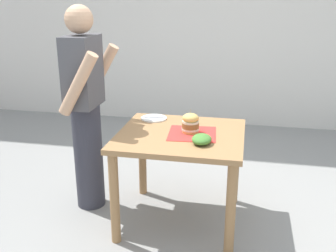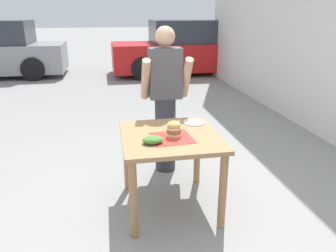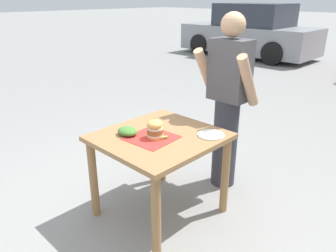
{
  "view_description": "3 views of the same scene",
  "coord_description": "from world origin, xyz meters",
  "px_view_note": "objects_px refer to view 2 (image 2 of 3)",
  "views": [
    {
      "loc": [
        -2.78,
        -0.47,
        1.76
      ],
      "look_at": [
        0.0,
        0.1,
        0.81
      ],
      "focal_mm": 42.0,
      "sensor_mm": 36.0,
      "label": 1
    },
    {
      "loc": [
        -0.54,
        -2.78,
        1.83
      ],
      "look_at": [
        0.0,
        0.1,
        0.81
      ],
      "focal_mm": 35.0,
      "sensor_mm": 36.0,
      "label": 2
    },
    {
      "loc": [
        1.76,
        -1.71,
        1.81
      ],
      "look_at": [
        0.0,
        0.1,
        0.81
      ],
      "focal_mm": 35.0,
      "sensor_mm": 36.0,
      "label": 3
    }
  ],
  "objects_px": {
    "sandwich": "(174,129)",
    "parked_car_far_end": "(183,50)",
    "patio_table": "(170,148)",
    "diner_across_table": "(165,99)",
    "side_salad": "(153,140)",
    "pickle_spear": "(180,134)",
    "side_plate_with_forks": "(194,122)",
    "parked_car_mid_block": "(328,45)"
  },
  "relations": [
    {
      "from": "sandwich",
      "to": "parked_car_far_end",
      "type": "height_order",
      "value": "parked_car_far_end"
    },
    {
      "from": "patio_table",
      "to": "side_plate_with_forks",
      "type": "xyz_separation_m",
      "value": [
        0.31,
        0.29,
        0.14
      ]
    },
    {
      "from": "pickle_spear",
      "to": "diner_across_table",
      "type": "xyz_separation_m",
      "value": [
        0.02,
        0.85,
        0.11
      ]
    },
    {
      "from": "patio_table",
      "to": "side_plate_with_forks",
      "type": "height_order",
      "value": "side_plate_with_forks"
    },
    {
      "from": "patio_table",
      "to": "side_salad",
      "type": "xyz_separation_m",
      "value": [
        -0.19,
        -0.18,
        0.16
      ]
    },
    {
      "from": "parked_car_far_end",
      "to": "side_salad",
      "type": "bearing_deg",
      "value": -104.88
    },
    {
      "from": "pickle_spear",
      "to": "side_plate_with_forks",
      "type": "bearing_deg",
      "value": 55.9
    },
    {
      "from": "side_plate_with_forks",
      "to": "parked_car_far_end",
      "type": "distance_m",
      "value": 7.09
    },
    {
      "from": "side_plate_with_forks",
      "to": "diner_across_table",
      "type": "relative_size",
      "value": 0.13
    },
    {
      "from": "sandwich",
      "to": "parked_car_far_end",
      "type": "xyz_separation_m",
      "value": [
        1.76,
        7.29,
        -0.11
      ]
    },
    {
      "from": "sandwich",
      "to": "parked_car_mid_block",
      "type": "bearing_deg",
      "value": 47.72
    },
    {
      "from": "pickle_spear",
      "to": "parked_car_far_end",
      "type": "relative_size",
      "value": 0.02
    },
    {
      "from": "pickle_spear",
      "to": "patio_table",
      "type": "bearing_deg",
      "value": 148.96
    },
    {
      "from": "diner_across_table",
      "to": "parked_car_far_end",
      "type": "xyz_separation_m",
      "value": [
        1.68,
        6.41,
        -0.16
      ]
    },
    {
      "from": "patio_table",
      "to": "pickle_spear",
      "type": "bearing_deg",
      "value": -31.04
    },
    {
      "from": "sandwich",
      "to": "parked_car_mid_block",
      "type": "relative_size",
      "value": 0.04
    },
    {
      "from": "side_plate_with_forks",
      "to": "parked_car_far_end",
      "type": "relative_size",
      "value": 0.05
    },
    {
      "from": "pickle_spear",
      "to": "side_salad",
      "type": "distance_m",
      "value": 0.3
    },
    {
      "from": "parked_car_mid_block",
      "to": "pickle_spear",
      "type": "bearing_deg",
      "value": -132.12
    },
    {
      "from": "diner_across_table",
      "to": "side_salad",
      "type": "bearing_deg",
      "value": -106.16
    },
    {
      "from": "sandwich",
      "to": "pickle_spear",
      "type": "relative_size",
      "value": 2.12
    },
    {
      "from": "side_plate_with_forks",
      "to": "diner_across_table",
      "type": "xyz_separation_m",
      "value": [
        -0.21,
        0.52,
        0.12
      ]
    },
    {
      "from": "side_salad",
      "to": "parked_car_mid_block",
      "type": "relative_size",
      "value": 0.04
    },
    {
      "from": "side_salad",
      "to": "parked_car_far_end",
      "type": "relative_size",
      "value": 0.04
    },
    {
      "from": "patio_table",
      "to": "diner_across_table",
      "type": "distance_m",
      "value": 0.85
    },
    {
      "from": "sandwich",
      "to": "diner_across_table",
      "type": "distance_m",
      "value": 0.88
    },
    {
      "from": "pickle_spear",
      "to": "side_plate_with_forks",
      "type": "xyz_separation_m",
      "value": [
        0.23,
        0.33,
        -0.01
      ]
    },
    {
      "from": "sandwich",
      "to": "patio_table",
      "type": "bearing_deg",
      "value": 107.49
    },
    {
      "from": "sandwich",
      "to": "diner_across_table",
      "type": "height_order",
      "value": "diner_across_table"
    },
    {
      "from": "patio_table",
      "to": "parked_car_mid_block",
      "type": "relative_size",
      "value": 0.23
    },
    {
      "from": "sandwich",
      "to": "pickle_spear",
      "type": "height_order",
      "value": "sandwich"
    },
    {
      "from": "pickle_spear",
      "to": "diner_across_table",
      "type": "distance_m",
      "value": 0.86
    },
    {
      "from": "side_salad",
      "to": "diner_across_table",
      "type": "bearing_deg",
      "value": 73.84
    },
    {
      "from": "side_salad",
      "to": "diner_across_table",
      "type": "relative_size",
      "value": 0.11
    },
    {
      "from": "pickle_spear",
      "to": "side_salad",
      "type": "relative_size",
      "value": 0.49
    },
    {
      "from": "patio_table",
      "to": "parked_car_far_end",
      "type": "height_order",
      "value": "parked_car_far_end"
    },
    {
      "from": "patio_table",
      "to": "parked_car_far_end",
      "type": "bearing_deg",
      "value": 76.15
    },
    {
      "from": "side_salad",
      "to": "pickle_spear",
      "type": "bearing_deg",
      "value": 26.41
    },
    {
      "from": "sandwich",
      "to": "parked_car_far_end",
      "type": "bearing_deg",
      "value": 76.44
    },
    {
      "from": "patio_table",
      "to": "side_plate_with_forks",
      "type": "bearing_deg",
      "value": 42.9
    },
    {
      "from": "sandwich",
      "to": "pickle_spear",
      "type": "xyz_separation_m",
      "value": [
        0.06,
        0.02,
        -0.06
      ]
    },
    {
      "from": "parked_car_mid_block",
      "to": "parked_car_far_end",
      "type": "bearing_deg",
      "value": -173.99
    }
  ]
}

